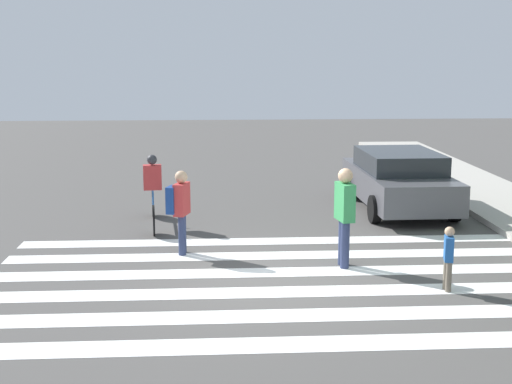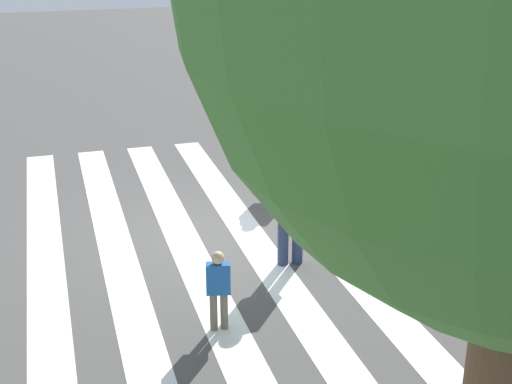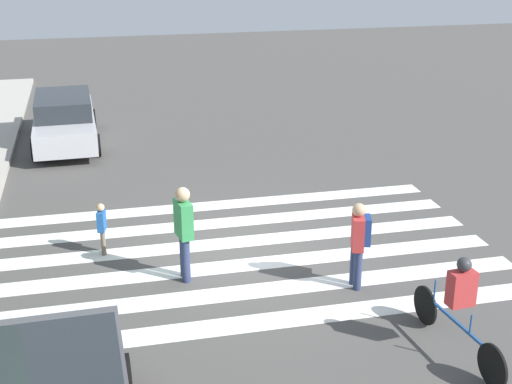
% 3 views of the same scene
% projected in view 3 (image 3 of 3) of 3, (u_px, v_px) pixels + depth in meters
% --- Properties ---
extents(ground_plane, '(60.00, 60.00, 0.00)m').
position_uv_depth(ground_plane, '(242.00, 253.00, 14.23)').
color(ground_plane, '#4C4947').
extents(crosswalk_stripes, '(5.83, 10.00, 0.01)m').
position_uv_depth(crosswalk_stripes, '(242.00, 253.00, 14.23)').
color(crosswalk_stripes, white).
rests_on(crosswalk_stripes, ground_plane).
extents(pedestrian_adult_tall_backpack, '(0.49, 0.46, 1.62)m').
position_uv_depth(pedestrian_adult_tall_backpack, '(359.00, 238.00, 12.60)').
color(pedestrian_adult_tall_backpack, navy).
rests_on(pedestrian_adult_tall_backpack, ground_plane).
extents(pedestrian_adult_blue_shirt, '(0.32, 0.20, 1.07)m').
position_uv_depth(pedestrian_adult_blue_shirt, '(102.00, 226.00, 14.00)').
color(pedestrian_adult_blue_shirt, '#6B6051').
rests_on(pedestrian_adult_blue_shirt, ground_plane).
extents(pedestrian_adult_yellow_jacket, '(0.53, 0.31, 1.80)m').
position_uv_depth(pedestrian_adult_yellow_jacket, '(184.00, 228.00, 12.85)').
color(pedestrian_adult_yellow_jacket, navy).
rests_on(pedestrian_adult_yellow_jacket, ground_plane).
extents(cyclist_far_lane, '(2.44, 0.42, 1.61)m').
position_uv_depth(cyclist_far_lane, '(460.00, 302.00, 10.65)').
color(cyclist_far_lane, black).
rests_on(cyclist_far_lane, ground_plane).
extents(car_parked_far_curb, '(4.80, 1.95, 1.47)m').
position_uv_depth(car_parked_far_curb, '(64.00, 119.00, 21.02)').
color(car_parked_far_curb, '#B7B7BC').
rests_on(car_parked_far_curb, ground_plane).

